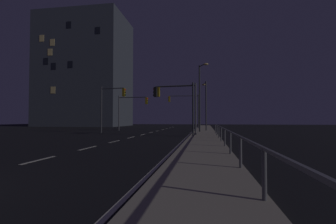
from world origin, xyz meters
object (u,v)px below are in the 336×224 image
traffic_light_overhead_east (132,106)px  building_distant (86,72)px  traffic_light_mid_right (185,104)px  traffic_light_near_right (174,98)px  traffic_light_mid_left (112,100)px  street_lamp_far_end (206,101)px  street_lamp_across_street (201,92)px  traffic_light_far_center (177,98)px

traffic_light_overhead_east → building_distant: bearing=130.6°
traffic_light_overhead_east → traffic_light_mid_right: bearing=45.5°
traffic_light_near_right → traffic_light_mid_left: size_ratio=0.88×
traffic_light_overhead_east → street_lamp_far_end: street_lamp_far_end is taller
traffic_light_overhead_east → street_lamp_across_street: street_lamp_across_street is taller
traffic_light_near_right → street_lamp_across_street: 7.02m
traffic_light_overhead_east → traffic_light_mid_right: 10.03m
traffic_light_overhead_east → street_lamp_far_end: 10.43m
traffic_light_mid_left → street_lamp_far_end: 12.31m
traffic_light_mid_left → traffic_light_far_center: 9.03m
street_lamp_across_street → building_distant: building_distant is taller
traffic_light_far_center → street_lamp_far_end: size_ratio=0.77×
street_lamp_across_street → traffic_light_mid_left: bearing=-170.9°
traffic_light_mid_left → street_lamp_far_end: bearing=25.5°
traffic_light_near_right → traffic_light_far_center: size_ratio=0.97×
street_lamp_far_end → traffic_light_near_right: bearing=-106.2°
traffic_light_mid_right → traffic_light_mid_left: 15.09m
traffic_light_far_center → street_lamp_far_end: 9.28m
traffic_light_mid_right → street_lamp_far_end: bearing=-66.2°
traffic_light_mid_right → building_distant: (-25.66, 14.59, 9.00)m
traffic_light_near_right → street_lamp_far_end: street_lamp_far_end is taller
street_lamp_across_street → traffic_light_mid_right: bearing=103.9°
street_lamp_far_end → street_lamp_across_street: (-0.59, -3.61, 0.80)m
traffic_light_near_right → traffic_light_far_center: 1.27m
street_lamp_far_end → building_distant: size_ratio=0.25×
traffic_light_mid_right → street_lamp_across_street: (2.79, -11.27, 0.72)m
traffic_light_near_right → traffic_light_overhead_east: size_ratio=0.97×
traffic_light_near_right → traffic_light_mid_left: (-8.18, 4.80, 0.28)m
traffic_light_near_right → traffic_light_overhead_east: 12.98m
street_lamp_across_street → building_distant: bearing=137.7°
traffic_light_near_right → street_lamp_far_end: (2.92, 10.10, 0.53)m
traffic_light_far_center → building_distant: (-26.25, 31.09, 9.50)m
street_lamp_far_end → building_distant: bearing=142.5°
traffic_light_far_center → street_lamp_across_street: street_lamp_across_street is taller
traffic_light_near_right → traffic_light_mid_right: size_ratio=0.86×
traffic_light_near_right → street_lamp_across_street: size_ratio=0.61×
traffic_light_far_center → street_lamp_across_street: 5.80m
traffic_light_mid_right → traffic_light_far_center: traffic_light_mid_right is taller
traffic_light_mid_left → building_distant: building_distant is taller
traffic_light_overhead_east → traffic_light_mid_left: 5.87m
traffic_light_mid_right → traffic_light_overhead_east: bearing=-134.5°
street_lamp_across_street → traffic_light_overhead_east: bearing=157.2°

